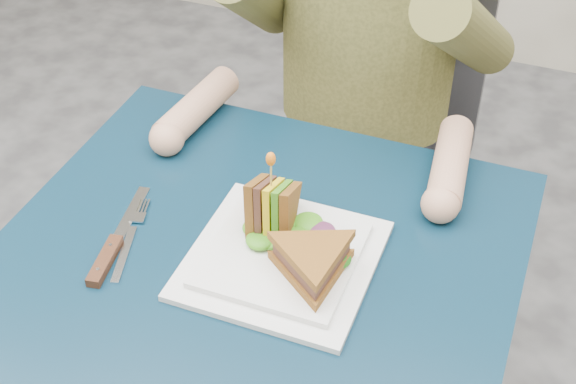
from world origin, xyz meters
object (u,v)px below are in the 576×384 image
at_px(table, 246,307).
at_px(fork, 129,241).
at_px(sandwich_upright, 272,209).
at_px(plate, 282,258).
at_px(chair, 374,118).
at_px(knife, 110,252).
at_px(sandwich_flat, 313,261).

bearing_deg(table, fork, -177.26).
bearing_deg(fork, sandwich_upright, 24.25).
xyz_separation_m(plate, fork, (-0.23, -0.04, -0.01)).
relative_size(chair, knife, 4.21).
height_order(table, sandwich_flat, sandwich_flat).
relative_size(fork, knife, 0.80).
bearing_deg(plate, chair, 93.81).
relative_size(table, sandwich_flat, 3.78).
height_order(table, plate, plate).
distance_m(sandwich_flat, knife, 0.30).
bearing_deg(plate, sandwich_upright, 126.62).
distance_m(plate, sandwich_flat, 0.07).
distance_m(sandwich_upright, fork, 0.22).
distance_m(chair, sandwich_flat, 0.74).
height_order(sandwich_flat, fork, sandwich_flat).
height_order(table, sandwich_upright, sandwich_upright).
xyz_separation_m(sandwich_flat, fork, (-0.28, -0.02, -0.04)).
distance_m(table, fork, 0.20).
bearing_deg(sandwich_flat, table, -175.36).
bearing_deg(knife, sandwich_flat, 9.61).
relative_size(sandwich_flat, sandwich_upright, 1.32).
relative_size(plate, sandwich_flat, 1.31).
height_order(sandwich_flat, knife, sandwich_flat).
bearing_deg(table, sandwich_upright, 82.11).
height_order(plate, sandwich_flat, sandwich_flat).
height_order(chair, sandwich_upright, chair).
relative_size(chair, plate, 3.58).
xyz_separation_m(plate, sandwich_upright, (-0.03, 0.05, 0.05)).
bearing_deg(table, knife, -167.89).
bearing_deg(chair, sandwich_upright, -89.00).
distance_m(plate, sandwich_upright, 0.07).
height_order(fork, knife, knife).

